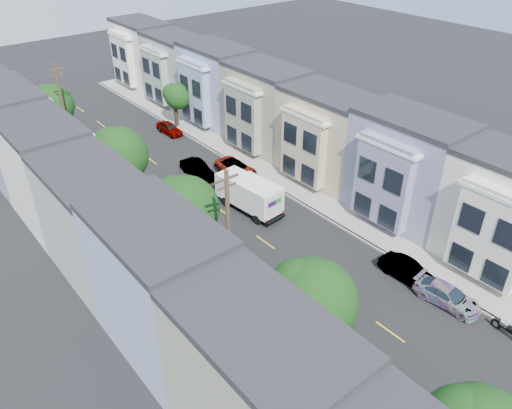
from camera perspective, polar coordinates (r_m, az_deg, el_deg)
The scene contains 25 objects.
ground at distance 35.47m, azimuth 7.40°, elevation -8.79°, with size 160.00×160.00×0.00m, color black.
road_slab at distance 44.89m, azimuth -6.33°, elevation 0.99°, with size 12.00×70.00×0.02m, color black.
curb_left at distance 42.47m, azimuth -13.13°, elevation -1.62°, with size 0.30×70.00×0.15m, color gray.
curb_right at distance 47.90m, azimuth -0.31°, elevation 3.42°, with size 0.30×70.00×0.15m, color gray.
sidewalk_left at distance 42.05m, azimuth -14.69°, elevation -2.23°, with size 2.60×70.00×0.15m, color gray.
sidewalk_right at distance 48.62m, azimuth 0.89°, elevation 3.89°, with size 2.60×70.00×0.15m, color gray.
centerline at distance 44.90m, azimuth -6.33°, elevation 0.98°, with size 0.12×70.00×0.01m, color gold.
townhouse_row_left at distance 41.09m, azimuth -19.39°, elevation -4.15°, with size 5.00×70.00×8.50m, color #C7B290.
townhouse_row_right at distance 50.91m, azimuth 4.18°, elevation 5.08°, with size 5.00×70.00×8.50m, color #C7B290.
tree_b at distance 25.82m, azimuth 6.36°, elevation -11.16°, with size 4.65×4.65×7.80m.
tree_c at distance 33.72m, azimuth -8.24°, elevation -0.65°, with size 4.70×4.70×7.37m.
tree_d at distance 41.38m, azimuth -15.51°, elevation 5.33°, with size 4.70×4.70×7.59m.
tree_e at distance 54.43m, azimuth -22.35°, elevation 10.37°, with size 4.25×4.25×7.20m.
tree_far_r at distance 58.14m, azimuth -9.03°, elevation 12.04°, with size 2.96×2.96×5.02m.
utility_pole_near at distance 30.10m, azimuth -3.13°, elevation -4.47°, with size 1.60×0.26×10.00m.
utility_pole_far at distance 51.09m, azimuth -20.98°, elevation 9.44°, with size 1.60×0.26×10.00m.
fedex_truck at distance 41.83m, azimuth -0.78°, elevation 1.27°, with size 2.34×6.07×2.91m.
lead_sedan at distance 47.76m, azimuth -6.68°, elevation 3.98°, with size 1.52×4.31×1.44m, color #222228.
parked_left_c at distance 31.71m, azimuth 3.00°, elevation -12.97°, with size 1.50×3.92×1.27m, color gray.
parked_left_d at distance 39.92m, azimuth -9.47°, elevation -2.46°, with size 2.33×5.05×1.40m, color #5D1712.
parked_right_a at distance 35.47m, azimuth 20.99°, elevation -9.71°, with size 1.82×4.32×1.30m, color slate.
parked_right_b at distance 36.54m, azimuth 16.94°, elevation -7.33°, with size 1.45×4.12×1.37m, color #B3B6C5.
parked_right_c at distance 47.83m, azimuth -2.28°, elevation 4.14°, with size 2.18×4.72×1.31m, color black.
parked_right_d at distance 57.29m, azimuth -9.87°, elevation 8.58°, with size 1.51×3.94×1.28m, color black.
motorcycle at distance 34.85m, azimuth 26.73°, elevation -12.65°, with size 0.30×2.20×0.87m.
Camera 1 is at (-20.26, -17.76, 23.07)m, focal length 35.00 mm.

